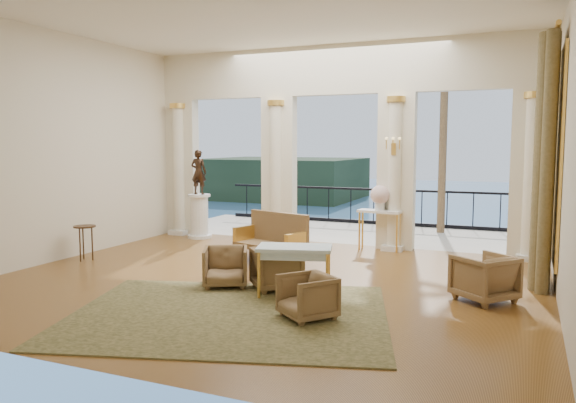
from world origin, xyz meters
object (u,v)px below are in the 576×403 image
at_px(pedestal, 199,217).
at_px(armchair_c, 484,275).
at_px(armchair_a, 226,265).
at_px(armchair_d, 277,267).
at_px(side_table, 85,231).
at_px(game_table, 295,251).
at_px(armchair_b, 307,295).
at_px(console_table, 380,217).
at_px(statue, 199,172).
at_px(settee, 273,238).

bearing_deg(pedestal, armchair_c, -24.52).
bearing_deg(armchair_a, armchair_d, -16.03).
bearing_deg(armchair_d, side_table, 42.02).
xyz_separation_m(armchair_a, game_table, (1.24, -0.08, 0.33)).
relative_size(armchair_a, armchair_b, 1.09).
height_order(pedestal, console_table, pedestal).
bearing_deg(pedestal, armchair_a, -53.06).
xyz_separation_m(armchair_d, console_table, (0.69, 3.88, 0.36)).
relative_size(armchair_a, armchair_d, 0.97).
distance_m(game_table, pedestal, 5.75).
bearing_deg(console_table, game_table, -89.32).
distance_m(armchair_c, console_table, 4.07).
bearing_deg(armchair_a, side_table, 142.42).
relative_size(armchair_d, game_table, 0.59).
bearing_deg(statue, armchair_c, 150.86).
bearing_deg(side_table, console_table, 33.13).
relative_size(armchair_c, pedestal, 0.71).
height_order(armchair_a, game_table, game_table).
relative_size(armchair_d, console_table, 0.77).
bearing_deg(game_table, pedestal, 120.19).
height_order(game_table, pedestal, pedestal).
bearing_deg(armchair_c, statue, -74.19).
relative_size(armchair_c, settee, 0.49).
relative_size(armchair_b, console_table, 0.69).
distance_m(armchair_b, armchair_d, 1.57).
relative_size(armchair_b, statue, 0.60).
bearing_deg(settee, game_table, -40.29).
xyz_separation_m(armchair_b, side_table, (-5.41, 1.76, 0.27)).
height_order(statue, console_table, statue).
bearing_deg(statue, side_table, 73.70).
xyz_separation_m(pedestal, side_table, (-0.66, -3.18, 0.08)).
bearing_deg(armchair_b, side_table, -159.62).
xyz_separation_m(settee, side_table, (-3.50, -1.32, 0.12)).
bearing_deg(armchair_b, armchair_c, 79.50).
bearing_deg(pedestal, settee, -33.15).
height_order(armchair_b, side_table, side_table).
bearing_deg(armchair_c, armchair_b, -8.60).
xyz_separation_m(armchair_a, side_table, (-3.58, 0.70, 0.24)).
bearing_deg(game_table, armchair_d, 133.35).
bearing_deg(side_table, armchair_a, -11.07).
height_order(armchair_c, game_table, same).
bearing_deg(armchair_b, game_table, 159.27).
distance_m(settee, console_table, 2.59).
relative_size(armchair_b, armchair_d, 0.89).
bearing_deg(armchair_c, game_table, -32.33).
height_order(armchair_b, pedestal, pedestal).
relative_size(settee, side_table, 2.27).
height_order(console_table, side_table, console_table).
distance_m(armchair_c, side_table, 7.50).
height_order(settee, game_table, settee).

